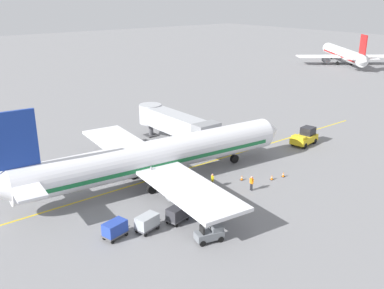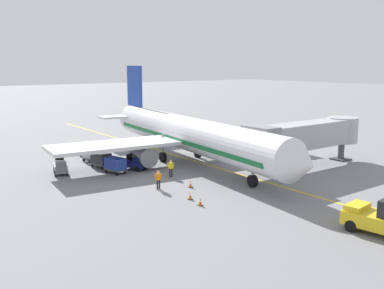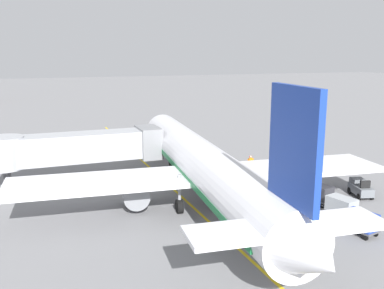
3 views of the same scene
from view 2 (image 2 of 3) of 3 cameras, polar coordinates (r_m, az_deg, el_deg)
name	(u,v)px [view 2 (image 2 of 3)]	position (r m, az deg, el deg)	size (l,w,h in m)	color
ground_plane	(196,162)	(49.29, 0.57, -2.24)	(400.00, 400.00, 0.00)	slate
gate_lead_in_line	(196,161)	(49.29, 0.57, -2.23)	(0.24, 80.00, 0.01)	gold
parked_airliner	(188,134)	(48.20, -0.50, 1.33)	(30.37, 37.35, 10.63)	silver
jet_bridge	(307,135)	(47.50, 14.75, 1.18)	(15.75, 3.50, 4.98)	#A8AAAF
pushback_tractor	(383,218)	(30.86, 23.64, -8.79)	(2.83, 4.68, 2.40)	gold
baggage_tug_lead	(60,167)	(45.42, -16.81, -2.86)	(1.85, 2.73, 1.62)	slate
baggage_tug_trailing	(135,163)	(45.69, -7.42, -2.42)	(2.01, 2.76, 1.62)	navy
baggage_cart_front	(115,164)	(44.49, -9.98, -2.53)	(1.76, 2.98, 1.58)	#4C4C51
baggage_cart_second_in_train	(101,159)	(47.21, -11.80, -1.85)	(1.76, 2.98, 1.58)	#4C4C51
baggage_cart_third_in_train	(92,154)	(50.20, -12.91, -1.16)	(1.76, 2.98, 1.58)	#4C4C51
baggage_cart_tail_end	(89,149)	(53.12, -13.36, -0.55)	(1.76, 2.98, 1.58)	#4C4C51
ground_crew_wing_walker	(171,168)	(42.39, -2.79, -3.02)	(0.67, 0.43, 1.69)	#232328
ground_crew_loader	(158,179)	(38.33, -4.43, -4.49)	(0.73, 0.28, 1.69)	#232328
safety_cone_nose_left	(190,196)	(35.60, -0.24, -6.74)	(0.36, 0.36, 0.59)	black
safety_cone_nose_right	(200,202)	(34.13, 1.09, -7.51)	(0.36, 0.36, 0.59)	black
safety_cone_wing_tip	(190,184)	(39.00, -0.20, -5.21)	(0.36, 0.36, 0.59)	black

